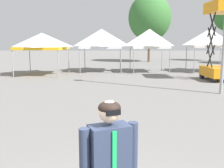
% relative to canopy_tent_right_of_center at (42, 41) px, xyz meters
% --- Properties ---
extents(canopy_tent_right_of_center, '(3.40, 3.40, 3.01)m').
position_rel_canopy_tent_right_of_center_xyz_m(canopy_tent_right_of_center, '(0.00, 0.00, 0.00)').
color(canopy_tent_right_of_center, '#9E9EA3').
rests_on(canopy_tent_right_of_center, ground).
extents(canopy_tent_behind_left, '(3.27, 3.27, 3.40)m').
position_rel_canopy_tent_right_of_center_xyz_m(canopy_tent_behind_left, '(4.14, 2.32, 0.21)').
color(canopy_tent_behind_left, '#9E9EA3').
rests_on(canopy_tent_behind_left, ground).
extents(canopy_tent_behind_center, '(2.98, 2.98, 3.37)m').
position_rel_canopy_tent_right_of_center_xyz_m(canopy_tent_behind_center, '(7.92, 1.94, 0.20)').
color(canopy_tent_behind_center, '#9E9EA3').
rests_on(canopy_tent_behind_center, ground).
extents(canopy_tent_far_right, '(3.12, 3.12, 3.39)m').
position_rel_canopy_tent_right_of_center_xyz_m(canopy_tent_far_right, '(12.68, 2.17, 0.24)').
color(canopy_tent_far_right, '#9E9EA3').
rests_on(canopy_tent_far_right, ground).
extents(scissor_lift, '(1.54, 2.38, 4.76)m').
position_rel_canopy_tent_right_of_center_xyz_m(scissor_lift, '(11.61, -2.61, -1.02)').
color(scissor_lift, black).
rests_on(scissor_lift, ground).
extents(tree_behind_tents_right, '(5.01, 5.01, 7.97)m').
position_rel_canopy_tent_right_of_center_xyz_m(tree_behind_tents_right, '(9.24, 12.71, 2.79)').
color(tree_behind_tents_right, brown).
rests_on(tree_behind_tents_right, ground).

